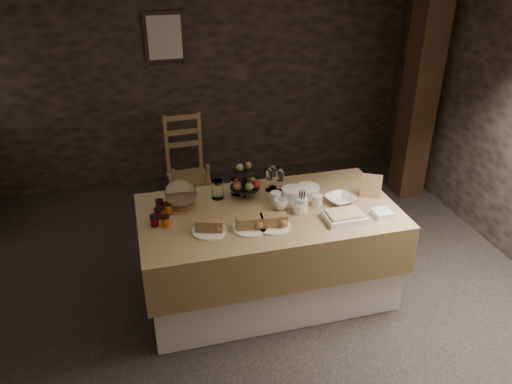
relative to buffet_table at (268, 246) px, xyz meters
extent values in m
cube|color=black|center=(-0.37, -0.08, -0.47)|extent=(5.50, 5.00, 0.01)
cube|color=black|center=(-0.37, 2.42, 0.83)|extent=(5.50, 0.02, 2.60)
cube|color=white|center=(0.00, 0.00, -0.08)|extent=(1.99, 1.02, 0.77)
cube|color=olive|center=(0.00, 0.00, 0.14)|extent=(2.07, 1.10, 0.42)
cube|color=olive|center=(-0.42, 1.88, -0.23)|extent=(0.48, 0.46, 0.05)
cube|color=olive|center=(-0.42, 2.07, 0.28)|extent=(0.43, 0.06, 0.43)
cube|color=black|center=(2.11, 1.37, 0.83)|extent=(0.30, 0.30, 2.60)
cube|color=black|center=(-0.52, 2.39, 1.28)|extent=(0.45, 0.03, 0.55)
cube|color=beige|center=(-0.52, 2.37, 1.28)|extent=(0.37, 0.01, 0.47)
cylinder|color=white|center=(0.24, 0.12, 0.40)|extent=(0.19, 0.19, 0.10)
cylinder|color=white|center=(0.38, 0.15, 0.39)|extent=(0.20, 0.20, 0.08)
cylinder|color=white|center=(0.25, -0.08, 0.41)|extent=(0.10, 0.10, 0.12)
imported|color=white|center=(0.09, -0.01, 0.39)|extent=(0.14, 0.14, 0.09)
imported|color=white|center=(0.21, -0.11, 0.40)|extent=(0.12, 0.12, 0.10)
cylinder|color=white|center=(0.09, 0.10, 0.39)|extent=(0.09, 0.09, 0.09)
cylinder|color=white|center=(0.40, -0.02, 0.39)|extent=(0.08, 0.08, 0.09)
imported|color=white|center=(0.60, -0.03, 0.38)|extent=(0.28, 0.28, 0.06)
cylinder|color=olive|center=(-0.67, 0.23, 0.35)|extent=(0.26, 0.26, 0.01)
cylinder|color=brown|center=(-0.67, 0.23, 0.39)|extent=(0.22, 0.22, 0.07)
sphere|color=white|center=(-0.67, 0.23, 0.47)|extent=(0.26, 0.26, 0.26)
cylinder|color=black|center=(-0.13, 0.26, 0.52)|extent=(0.02, 0.02, 0.35)
cylinder|color=black|center=(-0.13, 0.26, 0.44)|extent=(0.25, 0.25, 0.01)
cylinder|color=black|center=(-0.13, 0.26, 0.60)|extent=(0.18, 0.18, 0.01)
sphere|color=olive|center=(-0.07, 0.29, 0.48)|extent=(0.07, 0.07, 0.07)
sphere|color=maroon|center=(-0.18, 0.30, 0.48)|extent=(0.07, 0.07, 0.07)
sphere|color=olive|center=(-0.11, 0.20, 0.48)|extent=(0.07, 0.07, 0.07)
sphere|color=brown|center=(-0.20, 0.23, 0.48)|extent=(0.07, 0.07, 0.07)
sphere|color=maroon|center=(-0.05, 0.22, 0.48)|extent=(0.07, 0.07, 0.07)
cylinder|color=white|center=(-0.52, -0.19, 0.35)|extent=(0.26, 0.26, 0.01)
cube|color=brown|center=(-0.52, -0.19, 0.41)|extent=(0.22, 0.15, 0.09)
cylinder|color=white|center=(-0.22, -0.23, 0.35)|extent=(0.26, 0.26, 0.01)
cube|color=brown|center=(-0.22, -0.23, 0.41)|extent=(0.21, 0.11, 0.09)
cylinder|color=white|center=(-0.04, -0.25, 0.35)|extent=(0.26, 0.26, 0.01)
cube|color=brown|center=(-0.04, -0.25, 0.41)|extent=(0.21, 0.11, 0.09)
cylinder|color=#5C0310|center=(-0.86, 0.10, 0.38)|extent=(0.06, 0.06, 0.07)
cylinder|color=#D15501|center=(-0.82, -0.03, 0.38)|extent=(0.06, 0.06, 0.07)
cylinder|color=#5C0310|center=(-0.90, 0.00, 0.38)|extent=(0.06, 0.06, 0.07)
cylinder|color=#D15501|center=(-0.78, 0.17, 0.38)|extent=(0.06, 0.06, 0.07)
cylinder|color=#5C0310|center=(-0.84, 0.23, 0.38)|extent=(0.06, 0.06, 0.07)
cube|color=white|center=(0.52, -0.30, 0.37)|extent=(0.30, 0.22, 0.05)
cube|color=#CCBD72|center=(0.52, -0.30, 0.41)|extent=(0.26, 0.18, 0.02)
cube|color=white|center=(0.83, -0.31, 0.37)|extent=(0.14, 0.14, 0.04)
cube|color=olive|center=(0.89, 0.00, 0.44)|extent=(0.18, 0.14, 0.22)
cylinder|color=white|center=(-0.36, 0.30, 0.43)|extent=(0.10, 0.10, 0.16)
cylinder|color=white|center=(-0.19, 0.34, 0.42)|extent=(0.09, 0.09, 0.14)
camera|label=1|loc=(-0.98, -3.31, 2.36)|focal=35.00mm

